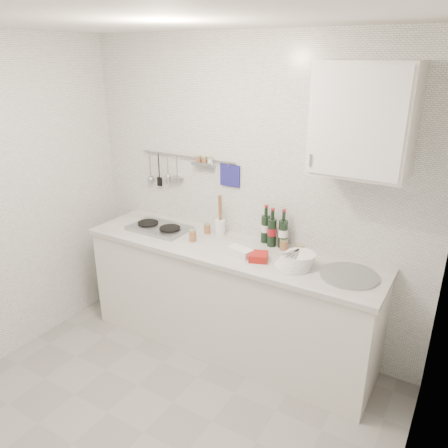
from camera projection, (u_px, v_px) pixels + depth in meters
name	position (u px, v px, depth m)	size (l,w,h in m)	color
floor	(144.00, 432.00, 2.88)	(3.00, 3.00, 0.00)	gray
ceiling	(108.00, 14.00, 1.98)	(3.00, 3.00, 0.00)	silver
back_wall	(248.00, 197.00, 3.55)	(3.00, 0.02, 2.50)	silver
wall_right	(417.00, 350.00, 1.71)	(0.02, 2.80, 2.50)	silver
counter	(229.00, 301.00, 3.60)	(2.44, 0.64, 0.96)	silver
wall_rail	(185.00, 167.00, 3.74)	(0.98, 0.09, 0.34)	#93969B
wall_cabinet	(364.00, 120.00, 2.72)	(0.60, 0.38, 0.70)	silver
plate_stack_hob	(158.00, 229.00, 3.74)	(0.23, 0.23, 0.02)	#4A6CA8
plate_stack_sink	(296.00, 261.00, 3.08)	(0.28, 0.26, 0.11)	white
wine_bottles	(274.00, 227.00, 3.41)	(0.24, 0.12, 0.31)	black
butter_dish	(240.00, 252.00, 3.27)	(0.19, 0.10, 0.06)	white
strawberry_punnet	(258.00, 257.00, 3.20)	(0.13, 0.13, 0.06)	red
utensil_crock	(220.00, 225.00, 3.63)	(0.09, 0.09, 0.36)	white
jar_a	(207.00, 228.00, 3.67)	(0.06, 0.06, 0.09)	brown
jar_b	(284.00, 245.00, 3.37)	(0.06, 0.06, 0.08)	brown
jar_c	(300.00, 249.00, 3.28)	(0.07, 0.07, 0.08)	brown
jar_d	(193.00, 235.00, 3.51)	(0.06, 0.06, 0.10)	brown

